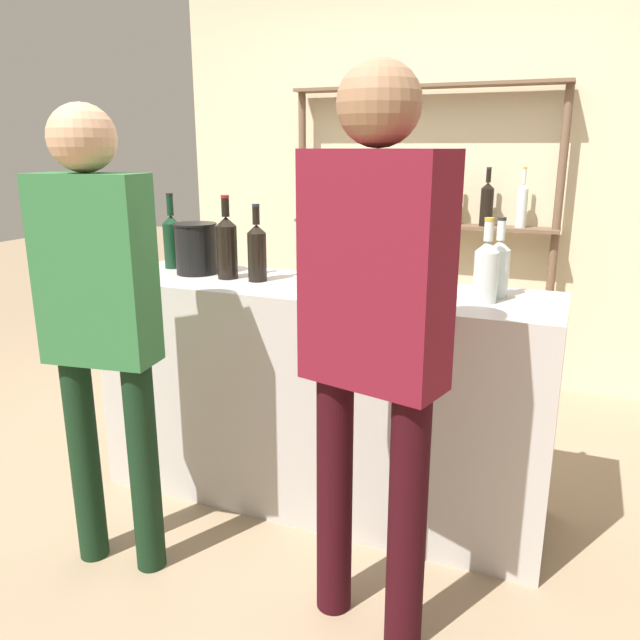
# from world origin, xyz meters

# --- Properties ---
(ground_plane) EXTENTS (16.00, 16.00, 0.00)m
(ground_plane) POSITION_xyz_m (0.00, 0.00, 0.00)
(ground_plane) COLOR #9E8466
(bar_counter) EXTENTS (1.93, 0.53, 0.98)m
(bar_counter) POSITION_xyz_m (0.00, 0.00, 0.49)
(bar_counter) COLOR #B7B2AD
(bar_counter) RESTS_ON ground_plane
(back_wall) EXTENTS (3.53, 0.12, 2.80)m
(back_wall) POSITION_xyz_m (0.00, 1.87, 1.40)
(back_wall) COLOR beige
(back_wall) RESTS_ON ground_plane
(back_shelf) EXTENTS (1.72, 0.18, 1.90)m
(back_shelf) POSITION_xyz_m (0.01, 1.69, 1.23)
(back_shelf) COLOR brown
(back_shelf) RESTS_ON ground_plane
(counter_bottle_0) EXTENTS (0.09, 0.09, 0.33)m
(counter_bottle_0) POSITION_xyz_m (0.10, -0.04, 1.10)
(counter_bottle_0) COLOR brown
(counter_bottle_0) RESTS_ON bar_counter
(counter_bottle_1) EXTENTS (0.08, 0.08, 0.33)m
(counter_bottle_1) POSITION_xyz_m (-0.29, -0.01, 1.11)
(counter_bottle_1) COLOR black
(counter_bottle_1) RESTS_ON bar_counter
(counter_bottle_2) EXTENTS (0.08, 0.08, 0.30)m
(counter_bottle_2) POSITION_xyz_m (0.70, 0.08, 1.10)
(counter_bottle_2) COLOR silver
(counter_bottle_2) RESTS_ON bar_counter
(counter_bottle_3) EXTENTS (0.09, 0.09, 0.31)m
(counter_bottle_3) POSITION_xyz_m (0.67, -0.03, 1.10)
(counter_bottle_3) COLOR silver
(counter_bottle_3) RESTS_ON bar_counter
(counter_bottle_4) EXTENTS (0.09, 0.09, 0.36)m
(counter_bottle_4) POSITION_xyz_m (-0.43, -0.01, 1.12)
(counter_bottle_4) COLOR black
(counter_bottle_4) RESTS_ON bar_counter
(counter_bottle_5) EXTENTS (0.08, 0.08, 0.35)m
(counter_bottle_5) POSITION_xyz_m (-0.80, 0.10, 1.11)
(counter_bottle_5) COLOR black
(counter_bottle_5) RESTS_ON bar_counter
(ice_bucket) EXTENTS (0.19, 0.19, 0.23)m
(ice_bucket) POSITION_xyz_m (-0.62, 0.03, 1.09)
(ice_bucket) COLOR black
(ice_bucket) RESTS_ON bar_counter
(cork_jar) EXTENTS (0.12, 0.12, 0.15)m
(cork_jar) POSITION_xyz_m (0.47, -0.10, 1.05)
(cork_jar) COLOR silver
(cork_jar) RESTS_ON bar_counter
(customer_right) EXTENTS (0.46, 0.28, 1.76)m
(customer_right) POSITION_xyz_m (0.44, -0.66, 1.05)
(customer_right) COLOR black
(customer_right) RESTS_ON ground_plane
(customer_left) EXTENTS (0.41, 0.22, 1.67)m
(customer_left) POSITION_xyz_m (-0.53, -0.71, 1.00)
(customer_left) COLOR black
(customer_left) RESTS_ON ground_plane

